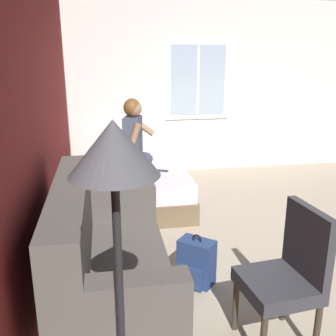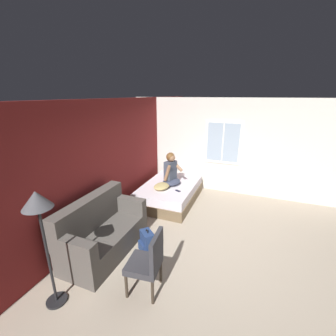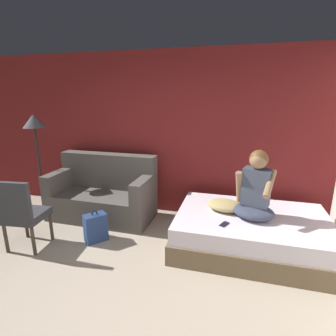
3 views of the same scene
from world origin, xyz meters
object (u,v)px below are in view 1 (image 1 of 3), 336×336
object	(u,v)px
backpack	(196,263)
throw_pillow	(128,168)
person_seated	(134,139)
side_chair	(288,273)
bed	(133,182)
cell_phone	(162,171)
floor_lamp	(115,188)
couch	(105,267)

from	to	relation	value
backpack	throw_pillow	world-z (taller)	throw_pillow
person_seated	side_chair	bearing A→B (deg)	-165.57
bed	backpack	distance (m)	2.14
backpack	cell_phone	size ratio (longest dim) A/B	3.18
floor_lamp	person_seated	bearing A→B (deg)	-6.18
bed	person_seated	world-z (taller)	person_seated
backpack	floor_lamp	bearing A→B (deg)	153.85
person_seated	cell_phone	bearing A→B (deg)	-137.67
couch	floor_lamp	xyz separation A→B (m)	(-1.16, -0.06, 1.04)
bed	side_chair	xyz separation A→B (m)	(-2.89, -0.78, 0.30)
side_chair	backpack	distance (m)	0.96
person_seated	backpack	bearing A→B (deg)	-171.38
bed	cell_phone	bearing A→B (deg)	-134.29
person_seated	floor_lamp	size ratio (longest dim) A/B	0.51
backpack	throw_pillow	bearing A→B (deg)	14.07
backpack	throw_pillow	distance (m)	1.84
person_seated	bed	bearing A→B (deg)	100.27
couch	cell_phone	world-z (taller)	couch
couch	floor_lamp	size ratio (longest dim) A/B	1.00
bed	backpack	bearing A→B (deg)	-170.47
throw_pillow	cell_phone	world-z (taller)	throw_pillow
bed	floor_lamp	size ratio (longest dim) A/B	1.17
side_chair	person_seated	world-z (taller)	person_seated
throw_pillow	floor_lamp	bearing A→B (deg)	175.20
side_chair	throw_pillow	size ratio (longest dim) A/B	2.04
side_chair	couch	bearing A→B (deg)	66.67
backpack	cell_phone	bearing A→B (deg)	0.18
throw_pillow	floor_lamp	world-z (taller)	floor_lamp
backpack	floor_lamp	xyz separation A→B (m)	(-1.44, 0.70, 1.24)
side_chair	cell_phone	world-z (taller)	side_chair
floor_lamp	backpack	bearing A→B (deg)	-26.15
couch	throw_pillow	xyz separation A→B (m)	(2.02, -0.33, 0.16)
person_seated	floor_lamp	distance (m)	3.62
bed	cell_phone	world-z (taller)	cell_phone
couch	person_seated	distance (m)	2.47
person_seated	backpack	distance (m)	2.23
couch	cell_phone	bearing A→B (deg)	-20.52
backpack	person_seated	bearing A→B (deg)	8.62
couch	backpack	world-z (taller)	couch
cell_phone	bed	bearing A→B (deg)	-109.27
bed	cell_phone	size ratio (longest dim) A/B	13.86
person_seated	throw_pillow	distance (m)	0.48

